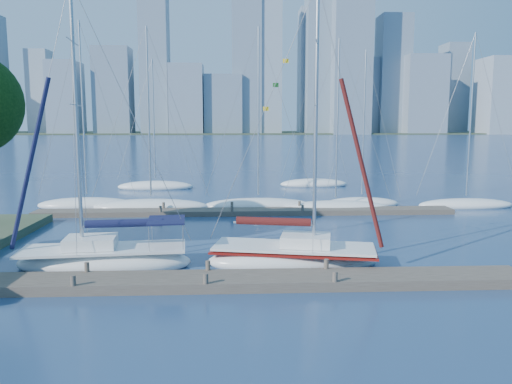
{
  "coord_description": "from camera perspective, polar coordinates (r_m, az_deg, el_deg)",
  "views": [
    {
      "loc": [
        1.05,
        -19.42,
        6.49
      ],
      "look_at": [
        2.16,
        4.0,
        3.26
      ],
      "focal_mm": 35.0,
      "sensor_mm": 36.0,
      "label": 1
    }
  ],
  "objects": [
    {
      "name": "bg_boat_4",
      "position": [
        40.4,
        11.98,
        -1.21
      ],
      "size": [
        6.23,
        4.36,
        12.38
      ],
      "rotation": [
        0.0,
        0.0,
        -0.43
      ],
      "color": "white",
      "rests_on": "ground"
    },
    {
      "name": "sailboat_navy",
      "position": [
        23.67,
        -17.03,
        -5.76
      ],
      "size": [
        8.07,
        3.3,
        13.05
      ],
      "rotation": [
        0.0,
        0.0,
        0.09
      ],
      "color": "white",
      "rests_on": "ground"
    },
    {
      "name": "bg_boat_3",
      "position": [
        38.06,
        9.09,
        -1.7
      ],
      "size": [
        8.33,
        4.68,
        12.92
      ],
      "rotation": [
        0.0,
        0.0,
        -0.33
      ],
      "color": "white",
      "rests_on": "ground"
    },
    {
      "name": "skyline",
      "position": [
        311.96,
        1.6,
        13.03
      ],
      "size": [
        503.23,
        51.31,
        107.05
      ],
      "color": "gray",
      "rests_on": "ground"
    },
    {
      "name": "bg_boat_0",
      "position": [
        40.81,
        -18.73,
        -1.32
      ],
      "size": [
        7.77,
        3.05,
        14.44
      ],
      "rotation": [
        0.0,
        0.0,
        -0.09
      ],
      "color": "white",
      "rests_on": "ground"
    },
    {
      "name": "far_shore",
      "position": [
        339.49,
        -2.92,
        6.73
      ],
      "size": [
        800.0,
        100.0,
        1.5
      ],
      "primitive_type": "cube",
      "color": "#38472D",
      "rests_on": "ground"
    },
    {
      "name": "bg_boat_6",
      "position": [
        50.86,
        -11.41,
        0.66
      ],
      "size": [
        7.58,
        2.6,
        13.06
      ],
      "rotation": [
        0.0,
        0.0,
        -0.03
      ],
      "color": "white",
      "rests_on": "ground"
    },
    {
      "name": "bg_boat_7",
      "position": [
        52.37,
        6.62,
        0.97
      ],
      "size": [
        7.36,
        4.97,
        13.29
      ],
      "rotation": [
        0.0,
        0.0,
        -0.42
      ],
      "color": "white",
      "rests_on": "ground"
    },
    {
      "name": "bg_boat_5",
      "position": [
        42.14,
        22.86,
        -1.29
      ],
      "size": [
        7.77,
        3.63,
        13.56
      ],
      "rotation": [
        0.0,
        0.0,
        -0.21
      ],
      "color": "white",
      "rests_on": "ground"
    },
    {
      "name": "near_dock",
      "position": [
        20.44,
        -5.62,
        -10.13
      ],
      "size": [
        26.0,
        2.0,
        0.4
      ],
      "primitive_type": "cube",
      "color": "#473E34",
      "rests_on": "ground"
    },
    {
      "name": "sailboat_maroon",
      "position": [
        23.07,
        4.38,
        -5.82
      ],
      "size": [
        8.24,
        4.11,
        13.0
      ],
      "rotation": [
        0.0,
        0.0,
        -0.2
      ],
      "color": "white",
      "rests_on": "ground"
    },
    {
      "name": "bg_boat_2",
      "position": [
        38.4,
        0.28,
        -1.48
      ],
      "size": [
        8.74,
        4.19,
        13.92
      ],
      "rotation": [
        0.0,
        0.0,
        -0.23
      ],
      "color": "white",
      "rests_on": "ground"
    },
    {
      "name": "bg_boat_1",
      "position": [
        38.58,
        -11.87,
        -1.6
      ],
      "size": [
        8.85,
        3.05,
        13.86
      ],
      "rotation": [
        0.0,
        0.0,
        0.07
      ],
      "color": "white",
      "rests_on": "ground"
    },
    {
      "name": "ground",
      "position": [
        20.5,
        -5.61,
        -10.66
      ],
      "size": [
        700.0,
        700.0,
        0.0
      ],
      "primitive_type": "plane",
      "color": "navy",
      "rests_on": "ground"
    },
    {
      "name": "far_dock",
      "position": [
        35.99,
        -1.17,
        -2.26
      ],
      "size": [
        30.0,
        1.8,
        0.36
      ],
      "primitive_type": "cube",
      "color": "#473E34",
      "rests_on": "ground"
    }
  ]
}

